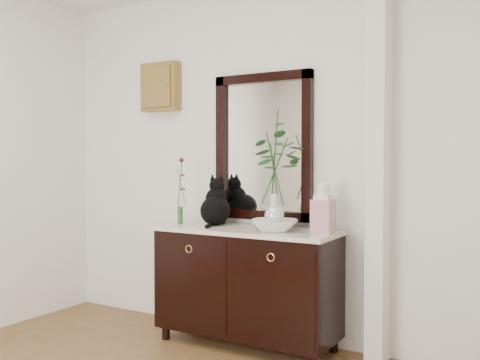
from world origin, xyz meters
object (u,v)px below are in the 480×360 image
Objects in this scene: lotus_bowl at (274,225)px; ginger_jar at (323,206)px; sideboard at (247,280)px; cat at (215,201)px.

lotus_bowl is 0.37m from ginger_jar.
sideboard is at bearing -177.28° from ginger_jar.
cat reaches higher than sideboard.
sideboard is at bearing -32.42° from cat.
cat is at bearing 178.27° from ginger_jar.
lotus_bowl reaches higher than sideboard.
ginger_jar is (0.57, 0.03, 0.56)m from sideboard.
lotus_bowl is at bearing -168.70° from ginger_jar.
ginger_jar is at bearing -24.26° from cat.
cat is at bearing 170.11° from sideboard.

